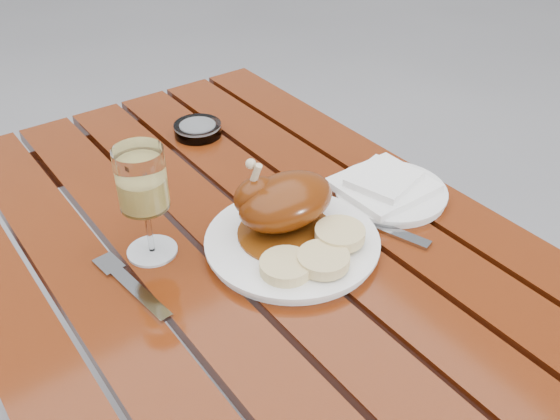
% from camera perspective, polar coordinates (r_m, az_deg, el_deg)
% --- Properties ---
extents(table, '(0.80, 1.20, 0.75)m').
position_cam_1_polar(table, '(1.27, -2.81, -16.61)').
color(table, maroon).
rests_on(table, ground).
extents(dinner_plate, '(0.30, 0.30, 0.02)m').
position_cam_1_polar(dinner_plate, '(0.99, 1.12, -3.03)').
color(dinner_plate, white).
rests_on(dinner_plate, table).
extents(roast_duck, '(0.18, 0.16, 0.12)m').
position_cam_1_polar(roast_duck, '(0.98, 0.17, 0.74)').
color(roast_duck, '#612D0B').
rests_on(roast_duck, dinner_plate).
extents(bread_dumplings, '(0.19, 0.11, 0.03)m').
position_cam_1_polar(bread_dumplings, '(0.93, 3.39, -3.93)').
color(bread_dumplings, beige).
rests_on(bread_dumplings, dinner_plate).
extents(wine_glass, '(0.08, 0.08, 0.19)m').
position_cam_1_polar(wine_glass, '(0.95, -12.23, 0.56)').
color(wine_glass, '#DFC865').
rests_on(wine_glass, table).
extents(side_plate, '(0.24, 0.24, 0.02)m').
position_cam_1_polar(side_plate, '(1.12, 10.08, 1.57)').
color(side_plate, white).
rests_on(side_plate, table).
extents(napkin, '(0.16, 0.15, 0.01)m').
position_cam_1_polar(napkin, '(1.11, 9.43, 2.26)').
color(napkin, white).
rests_on(napkin, side_plate).
extents(ashtray, '(0.12, 0.12, 0.02)m').
position_cam_1_polar(ashtray, '(1.31, -7.53, 7.32)').
color(ashtray, '#B2B7BC').
rests_on(ashtray, table).
extents(fork, '(0.04, 0.17, 0.01)m').
position_cam_1_polar(fork, '(0.94, -13.11, -7.02)').
color(fork, gray).
rests_on(fork, table).
extents(knife, '(0.09, 0.22, 0.01)m').
position_cam_1_polar(knife, '(1.05, 7.99, -1.07)').
color(knife, gray).
rests_on(knife, table).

